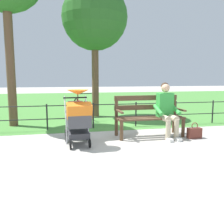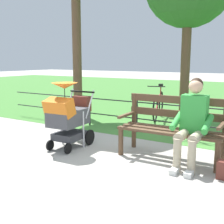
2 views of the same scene
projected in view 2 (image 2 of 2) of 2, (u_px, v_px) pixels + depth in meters
name	position (u px, v px, depth m)	size (l,w,h in m)	color
ground_plane	(136.00, 153.00, 4.76)	(60.00, 60.00, 0.00)	#ADA89E
park_bench	(173.00, 125.00, 4.47)	(1.61, 0.62, 0.96)	brown
person_on_bench	(192.00, 120.00, 4.07)	(0.54, 0.74, 1.28)	tan
stroller	(68.00, 115.00, 4.93)	(0.54, 0.91, 1.15)	black
park_fence	(189.00, 118.00, 5.47)	(8.60, 0.04, 0.70)	black
bicycle	(158.00, 104.00, 7.54)	(0.54, 1.62, 0.89)	black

